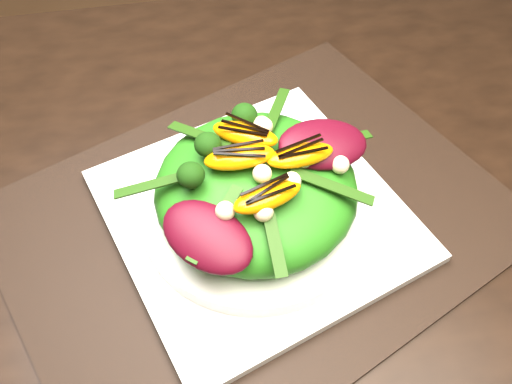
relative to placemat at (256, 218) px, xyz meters
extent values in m
cube|color=black|center=(0.00, 0.00, 0.00)|extent=(0.61, 0.55, 0.00)
cube|color=silver|center=(0.00, 0.00, 0.01)|extent=(0.36, 0.36, 0.01)
cylinder|color=white|center=(0.00, 0.00, 0.02)|extent=(0.29, 0.29, 0.02)
ellipsoid|color=#2A7215|center=(0.00, 0.00, 0.05)|extent=(0.26, 0.26, 0.07)
ellipsoid|color=#3D0611|center=(0.07, 0.01, 0.09)|extent=(0.09, 0.06, 0.02)
ellipsoid|color=orange|center=(0.00, 0.02, 0.09)|extent=(0.07, 0.05, 0.02)
sphere|color=#0A360A|center=(-0.05, 0.03, 0.10)|extent=(0.04, 0.04, 0.04)
sphere|color=beige|center=(0.02, -0.04, 0.09)|extent=(0.02, 0.02, 0.02)
cube|color=black|center=(0.00, 0.02, 0.10)|extent=(0.04, 0.01, 0.00)
camera|label=1|loc=(-0.06, -0.32, 0.47)|focal=38.00mm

